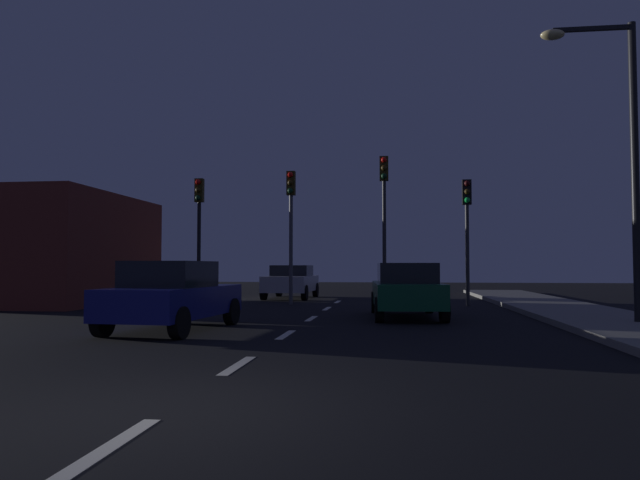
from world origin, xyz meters
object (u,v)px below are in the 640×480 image
(traffic_signal_far_right, at_px, (467,217))
(car_adjacent_lane, at_px, (173,295))
(traffic_signal_center_right, at_px, (384,202))
(traffic_signal_far_left, at_px, (199,216))
(street_lamp_right, at_px, (619,142))
(traffic_signal_center_left, at_px, (291,211))
(car_stopped_ahead, at_px, (406,290))
(car_oncoming_far, at_px, (291,281))

(traffic_signal_far_right, distance_m, car_adjacent_lane, 11.96)
(traffic_signal_center_right, bearing_deg, traffic_signal_far_left, -179.99)
(traffic_signal_far_left, distance_m, street_lamp_right, 14.53)
(traffic_signal_center_left, height_order, traffic_signal_center_right, traffic_signal_center_right)
(traffic_signal_far_right, distance_m, street_lamp_right, 7.75)
(traffic_signal_far_left, relative_size, car_adjacent_lane, 1.15)
(traffic_signal_far_left, height_order, car_stopped_ahead, traffic_signal_far_left)
(traffic_signal_far_left, xyz_separation_m, car_stopped_ahead, (7.70, -4.99, -2.58))
(traffic_signal_center_left, xyz_separation_m, traffic_signal_center_right, (3.47, 0.00, 0.30))
(traffic_signal_center_right, bearing_deg, traffic_signal_center_left, -179.98)
(traffic_signal_center_left, xyz_separation_m, traffic_signal_far_right, (6.43, -0.00, -0.28))
(traffic_signal_center_right, bearing_deg, traffic_signal_far_right, -0.04)
(traffic_signal_center_left, xyz_separation_m, street_lamp_right, (9.02, -7.22, 0.83))
(traffic_signal_center_left, xyz_separation_m, car_oncoming_far, (-0.74, 4.32, -2.73))
(traffic_signal_far_right, bearing_deg, street_lamp_right, -70.24)
(traffic_signal_center_left, height_order, street_lamp_right, street_lamp_right)
(traffic_signal_far_left, height_order, traffic_signal_center_right, traffic_signal_center_right)
(car_stopped_ahead, height_order, street_lamp_right, street_lamp_right)
(car_oncoming_far, bearing_deg, traffic_signal_center_right, -45.78)
(traffic_signal_center_right, height_order, car_adjacent_lane, traffic_signal_center_right)
(traffic_signal_center_left, bearing_deg, car_adjacent_lane, -96.83)
(traffic_signal_center_right, height_order, street_lamp_right, street_lamp_right)
(traffic_signal_far_left, xyz_separation_m, car_adjacent_lane, (2.48, -8.99, -2.58))
(traffic_signal_far_left, relative_size, car_oncoming_far, 1.15)
(traffic_signal_center_right, xyz_separation_m, traffic_signal_far_right, (2.96, -0.00, -0.59))
(traffic_signal_center_left, height_order, car_adjacent_lane, traffic_signal_center_left)
(traffic_signal_center_right, distance_m, car_stopped_ahead, 5.88)
(car_adjacent_lane, relative_size, car_oncoming_far, 1.00)
(traffic_signal_far_left, height_order, street_lamp_right, street_lamp_right)
(traffic_signal_center_right, bearing_deg, car_oncoming_far, 134.22)
(traffic_signal_far_right, bearing_deg, traffic_signal_center_left, 179.99)
(traffic_signal_center_right, xyz_separation_m, car_adjacent_lane, (-4.54, -8.99, -3.02))
(traffic_signal_far_left, distance_m, traffic_signal_far_right, 9.99)
(traffic_signal_center_right, xyz_separation_m, car_oncoming_far, (-4.20, 4.32, -3.03))
(traffic_signal_center_right, xyz_separation_m, street_lamp_right, (5.56, -7.22, 0.53))
(traffic_signal_far_left, relative_size, traffic_signal_center_right, 0.87)
(traffic_signal_far_right, distance_m, car_oncoming_far, 8.72)
(traffic_signal_far_right, relative_size, car_oncoming_far, 1.09)
(traffic_signal_center_left, relative_size, traffic_signal_center_right, 0.91)
(traffic_signal_center_left, height_order, car_oncoming_far, traffic_signal_center_left)
(traffic_signal_center_left, bearing_deg, street_lamp_right, -38.65)
(traffic_signal_far_left, xyz_separation_m, street_lamp_right, (12.58, -7.22, 0.97))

